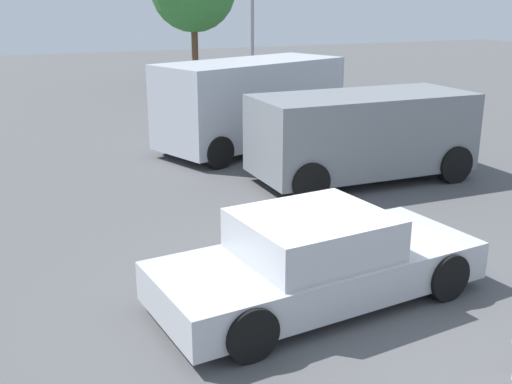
{
  "coord_description": "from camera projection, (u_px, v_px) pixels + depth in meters",
  "views": [
    {
      "loc": [
        -3.83,
        -6.47,
        3.8
      ],
      "look_at": [
        -0.11,
        1.96,
        0.9
      ],
      "focal_mm": 43.54,
      "sensor_mm": 36.0,
      "label": 1
    }
  ],
  "objects": [
    {
      "name": "suv_dark",
      "position": [
        361.0,
        133.0,
        13.22
      ],
      "size": [
        4.71,
        2.22,
        1.86
      ],
      "rotation": [
        0.0,
        0.0,
        3.12
      ],
      "color": "gray",
      "rests_on": "ground_plane"
    },
    {
      "name": "van_white",
      "position": [
        251.0,
        102.0,
        15.96
      ],
      "size": [
        5.37,
        3.52,
        2.27
      ],
      "rotation": [
        0.0,
        0.0,
        3.48
      ],
      "color": "#B2B7C1",
      "rests_on": "ground_plane"
    },
    {
      "name": "ground_plane",
      "position": [
        323.0,
        296.0,
        8.26
      ],
      "size": [
        80.0,
        80.0,
        0.0
      ],
      "primitive_type": "plane",
      "color": "#515154"
    },
    {
      "name": "sedan_foreground",
      "position": [
        317.0,
        260.0,
        8.01
      ],
      "size": [
        4.47,
        2.19,
        1.19
      ],
      "rotation": [
        0.0,
        0.0,
        0.1
      ],
      "color": "#B7BABF",
      "rests_on": "ground_plane"
    }
  ]
}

